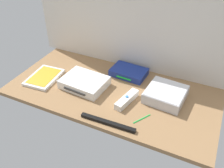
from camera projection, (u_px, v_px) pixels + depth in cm
name	position (u px, v px, depth cm)	size (l,w,h in cm)	color
ground_plane	(112.00, 92.00, 118.83)	(100.00, 48.00, 2.00)	#936D47
back_wall	(134.00, 9.00, 117.21)	(110.00, 1.20, 64.00)	silver
game_console	(84.00, 82.00, 119.94)	(22.07, 17.61, 4.40)	white
mini_computer	(166.00, 94.00, 111.85)	(18.24, 18.24, 5.30)	silver
game_case	(44.00, 77.00, 126.11)	(15.00, 19.97, 1.56)	white
network_router	(129.00, 72.00, 128.20)	(18.66, 13.13, 3.40)	navy
remote_wand	(127.00, 99.00, 110.58)	(6.51, 15.22, 3.40)	white
sensor_bar	(108.00, 123.00, 99.99)	(24.00, 1.80, 1.40)	black
stylus_pen	(142.00, 118.00, 102.46)	(0.70, 0.70, 9.00)	green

